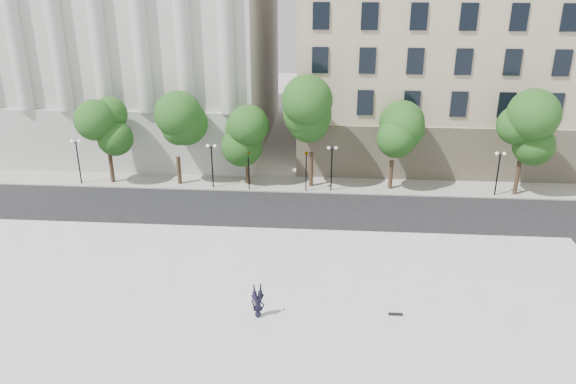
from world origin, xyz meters
name	(u,v)px	position (x,y,z in m)	size (l,w,h in m)	color
ground	(224,357)	(0.00, 0.00, 0.00)	(160.00, 160.00, 0.00)	beige
plaza	(234,318)	(0.00, 3.00, 0.23)	(44.00, 22.00, 0.45)	silver
street	(265,211)	(0.00, 18.00, 0.01)	(60.00, 8.00, 0.02)	black
far_sidewalk	(272,183)	(0.00, 24.00, 0.06)	(60.00, 4.00, 0.12)	#A5A298
building_west	(127,19)	(-17.00, 38.57, 12.89)	(31.50, 27.65, 25.60)	#B3B3AF
building_east	(477,38)	(20.00, 38.91, 11.14)	(36.00, 26.15, 23.00)	#C2AF94
traffic_light_west	(248,150)	(-1.86, 22.30, 3.66)	(0.41, 1.66, 4.16)	black
traffic_light_east	(306,152)	(3.08, 22.30, 3.62)	(0.44, 1.59, 4.13)	black
person_lying	(258,312)	(1.37, 2.94, 0.72)	(0.72, 0.47, 1.97)	black
skateboard	(395,314)	(8.82, 3.65, 0.49)	(0.77, 0.20, 0.08)	black
street_trees	(295,129)	(2.01, 23.39, 5.29)	(38.83, 4.60, 7.79)	#382619
lamp_posts	(275,159)	(0.41, 22.60, 2.83)	(36.94, 0.28, 4.19)	black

